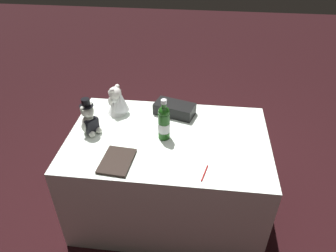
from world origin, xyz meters
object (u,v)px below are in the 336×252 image
champagne_bottle (164,122)px  gift_case_black (175,109)px  guestbook (117,161)px  signing_pen (204,174)px  teddy_bear_bride (117,102)px  teddy_bear_groom (89,120)px

champagne_bottle → gift_case_black: champagne_bottle is taller
champagne_bottle → guestbook: size_ratio=1.19×
signing_pen → gift_case_black: (0.26, -0.67, 0.04)m
champagne_bottle → signing_pen: bearing=130.8°
teddy_bear_bride → guestbook: teddy_bear_bride is taller
teddy_bear_groom → champagne_bottle: 0.55m
signing_pen → guestbook: 0.58m
teddy_bear_bride → guestbook: size_ratio=0.89×
teddy_bear_bride → guestbook: bearing=102.9°
teddy_bear_bride → signing_pen: teddy_bear_bride is taller
teddy_bear_groom → teddy_bear_bride: teddy_bear_groom is taller
teddy_bear_bride → guestbook: 0.60m
champagne_bottle → gift_case_black: bearing=-98.0°
champagne_bottle → signing_pen: size_ratio=2.10×
guestbook → champagne_bottle: bearing=-127.8°
champagne_bottle → guestbook: 0.43m
champagne_bottle → guestbook: champagne_bottle is taller
signing_pen → guestbook: guestbook is taller
gift_case_black → guestbook: bearing=62.6°
teddy_bear_groom → signing_pen: (-0.85, 0.35, -0.11)m
signing_pen → guestbook: bearing=-4.6°
teddy_bear_groom → teddy_bear_bride: size_ratio=1.18×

